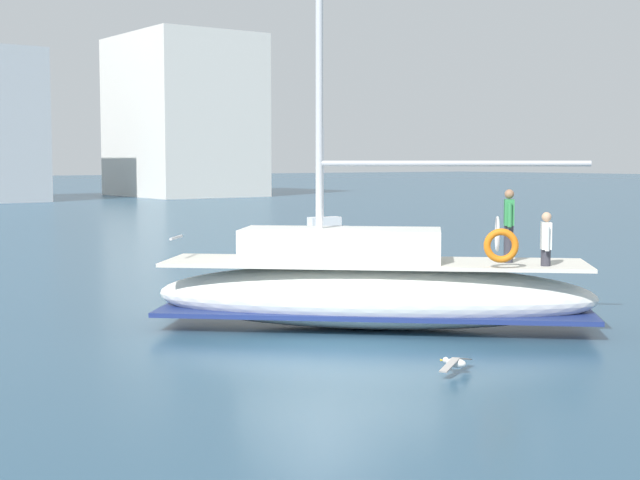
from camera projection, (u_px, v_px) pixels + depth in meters
ground_plane at (319, 343)px, 18.93m from camera, size 400.00×400.00×0.00m
main_sailboat at (370, 287)px, 20.57m from camera, size 8.68×8.28×12.86m
moored_catamaran at (327, 229)px, 44.04m from camera, size 3.91×1.54×5.14m
seagull at (455, 362)px, 16.20m from camera, size 1.13×0.61×0.17m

